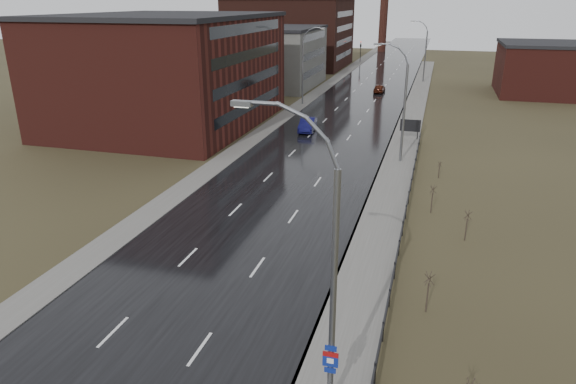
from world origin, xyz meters
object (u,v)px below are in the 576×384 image
Objects in this scene: billboard at (410,126)px; car_far at (379,89)px; streetlight_main at (325,274)px; car_near at (308,125)px.

car_far is at bearing 102.83° from billboard.
streetlight_main reaches higher than billboard.
streetlight_main reaches higher than car_near.
billboard is 0.57× the size of car_far.
car_far is (5.14, 30.16, -0.09)m from car_near.
car_near is at bearing 176.44° from billboard.
streetlight_main is 43.16m from billboard.
billboard reaches higher than car_far.
car_near is 30.60m from car_far.
car_near reaches higher than car_far.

